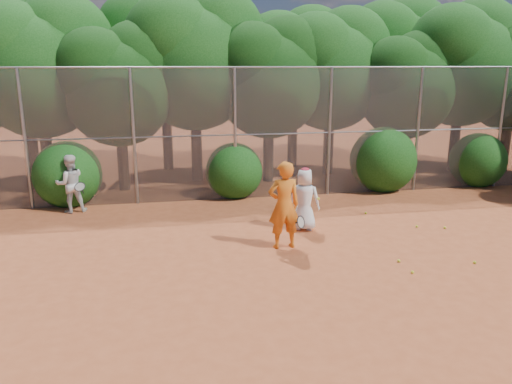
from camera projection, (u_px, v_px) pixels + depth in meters
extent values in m
plane|color=#9C4623|center=(327.00, 273.00, 10.11)|extent=(80.00, 80.00, 0.00)
cylinder|color=gray|center=(25.00, 140.00, 14.08)|extent=(0.09, 0.09, 4.00)
cylinder|color=gray|center=(134.00, 138.00, 14.61)|extent=(0.09, 0.09, 4.00)
cylinder|color=gray|center=(235.00, 135.00, 15.14)|extent=(0.09, 0.09, 4.00)
cylinder|color=gray|center=(329.00, 133.00, 15.67)|extent=(0.09, 0.09, 4.00)
cylinder|color=gray|center=(418.00, 130.00, 16.20)|extent=(0.09, 0.09, 4.00)
cylinder|color=gray|center=(500.00, 128.00, 16.73)|extent=(0.09, 0.09, 4.00)
cylinder|color=gray|center=(268.00, 67.00, 14.81)|extent=(20.00, 0.05, 0.05)
cylinder|color=gray|center=(267.00, 134.00, 15.32)|extent=(20.00, 0.04, 0.04)
cube|color=slate|center=(267.00, 134.00, 15.32)|extent=(20.00, 0.02, 4.00)
cylinder|color=black|center=(47.00, 151.00, 16.65)|extent=(0.38, 0.38, 2.52)
sphere|color=#124310|center=(39.00, 75.00, 16.03)|extent=(4.03, 4.03, 4.03)
sphere|color=#124310|center=(64.00, 43.00, 16.30)|extent=(3.23, 3.23, 3.23)
sphere|color=#124310|center=(10.00, 49.00, 15.41)|extent=(3.02, 3.02, 3.02)
cylinder|color=black|center=(123.00, 158.00, 16.47)|extent=(0.36, 0.36, 2.17)
sphere|color=black|center=(118.00, 92.00, 15.93)|extent=(3.47, 3.47, 3.47)
sphere|color=black|center=(139.00, 64.00, 16.17)|extent=(2.78, 2.78, 2.78)
sphere|color=black|center=(96.00, 70.00, 15.40)|extent=(2.60, 2.60, 2.60)
cylinder|color=black|center=(196.00, 144.00, 17.80)|extent=(0.39, 0.39, 2.66)
sphere|color=#124310|center=(194.00, 68.00, 17.14)|extent=(4.26, 4.26, 4.26)
sphere|color=#124310|center=(217.00, 37.00, 17.43)|extent=(3.40, 3.40, 3.40)
sphere|color=#124310|center=(171.00, 42.00, 16.49)|extent=(3.19, 3.19, 3.19)
cylinder|color=black|center=(268.00, 150.00, 17.72)|extent=(0.37, 0.37, 2.27)
sphere|color=black|center=(269.00, 86.00, 17.16)|extent=(3.64, 3.64, 3.64)
sphere|color=black|center=(287.00, 58.00, 17.40)|extent=(2.91, 2.91, 2.91)
sphere|color=black|center=(252.00, 64.00, 16.60)|extent=(2.73, 2.73, 2.73)
cylinder|color=black|center=(328.00, 142.00, 18.89)|extent=(0.38, 0.38, 2.45)
sphere|color=#124310|center=(331.00, 77.00, 18.29)|extent=(3.92, 3.92, 3.92)
sphere|color=#124310|center=(349.00, 49.00, 18.56)|extent=(3.14, 3.14, 3.14)
sphere|color=#124310|center=(316.00, 54.00, 17.69)|extent=(2.94, 2.94, 2.94)
cylinder|color=black|center=(402.00, 149.00, 18.43)|extent=(0.36, 0.36, 2.10)
sphere|color=black|center=(406.00, 92.00, 17.91)|extent=(3.36, 3.36, 3.36)
sphere|color=black|center=(420.00, 68.00, 18.14)|extent=(2.69, 2.69, 2.69)
sphere|color=black|center=(395.00, 73.00, 17.40)|extent=(2.52, 2.52, 2.52)
cylinder|color=black|center=(455.00, 138.00, 19.38)|extent=(0.39, 0.39, 2.59)
sphere|color=#124310|center=(462.00, 71.00, 18.74)|extent=(4.14, 4.14, 4.14)
sphere|color=#124310|center=(478.00, 43.00, 19.02)|extent=(3.32, 3.32, 3.32)
sphere|color=#124310|center=(451.00, 48.00, 18.11)|extent=(3.11, 3.11, 3.11)
cylinder|color=black|center=(505.00, 141.00, 19.48)|extent=(0.37, 0.37, 2.31)
sphere|color=black|center=(505.00, 62.00, 18.35)|extent=(2.77, 2.77, 2.77)
cylinder|color=black|center=(32.00, 140.00, 18.65)|extent=(0.39, 0.39, 2.62)
sphere|color=#124310|center=(24.00, 70.00, 18.00)|extent=(4.20, 4.20, 4.20)
sphere|color=#124310|center=(48.00, 40.00, 18.29)|extent=(3.36, 3.36, 3.36)
cylinder|color=black|center=(167.00, 134.00, 19.70)|extent=(0.40, 0.40, 2.80)
sphere|color=#124310|center=(164.00, 62.00, 19.01)|extent=(4.48, 4.48, 4.48)
sphere|color=#124310|center=(186.00, 32.00, 19.31)|extent=(3.58, 3.58, 3.58)
sphere|color=#124310|center=(141.00, 37.00, 18.33)|extent=(3.36, 3.36, 3.36)
cylinder|color=black|center=(292.00, 136.00, 20.23)|extent=(0.38, 0.38, 2.52)
sphere|color=#124310|center=(293.00, 73.00, 19.61)|extent=(4.03, 4.03, 4.03)
sphere|color=#124310|center=(311.00, 47.00, 19.89)|extent=(3.23, 3.23, 3.23)
sphere|color=#124310|center=(278.00, 52.00, 19.00)|extent=(3.02, 3.02, 3.02)
cylinder|color=black|center=(390.00, 129.00, 21.57)|extent=(0.40, 0.40, 2.73)
sphere|color=#124310|center=(394.00, 65.00, 20.90)|extent=(4.37, 4.37, 4.37)
sphere|color=#124310|center=(410.00, 38.00, 21.19)|extent=(3.49, 3.49, 3.49)
sphere|color=#124310|center=(381.00, 43.00, 20.23)|extent=(3.28, 3.28, 3.28)
sphere|color=#124310|center=(67.00, 171.00, 14.80)|extent=(2.00, 2.00, 2.00)
sphere|color=#124310|center=(234.00, 168.00, 15.70)|extent=(1.80, 1.80, 1.80)
sphere|color=#124310|center=(383.00, 157.00, 16.53)|extent=(2.20, 2.20, 2.20)
sphere|color=#124310|center=(478.00, 158.00, 17.19)|extent=(1.90, 1.90, 1.90)
imported|color=orange|center=(284.00, 205.00, 11.25)|extent=(0.76, 0.52, 2.02)
torus|color=black|center=(301.00, 222.00, 11.21)|extent=(0.30, 0.29, 0.30)
cylinder|color=black|center=(293.00, 223.00, 11.35)|extent=(0.21, 0.22, 0.11)
imported|color=white|center=(304.00, 199.00, 12.55)|extent=(0.90, 0.75, 1.59)
ellipsoid|color=red|center=(305.00, 170.00, 12.36)|extent=(0.22, 0.22, 0.13)
sphere|color=yellow|center=(318.00, 199.00, 12.40)|extent=(0.07, 0.07, 0.07)
imported|color=silver|center=(70.00, 184.00, 14.02)|extent=(0.93, 0.80, 1.65)
torus|color=black|center=(80.00, 187.00, 13.80)|extent=(0.34, 0.27, 0.24)
cylinder|color=black|center=(82.00, 190.00, 13.99)|extent=(0.07, 0.23, 0.21)
sphere|color=yellow|center=(417.00, 226.00, 12.86)|extent=(0.07, 0.07, 0.07)
sphere|color=yellow|center=(445.00, 228.00, 12.76)|extent=(0.07, 0.07, 0.07)
sphere|color=yellow|center=(412.00, 272.00, 10.04)|extent=(0.07, 0.07, 0.07)
sphere|color=yellow|center=(475.00, 262.00, 10.54)|extent=(0.07, 0.07, 0.07)
sphere|color=yellow|center=(399.00, 261.00, 10.62)|extent=(0.07, 0.07, 0.07)
sphere|color=yellow|center=(366.00, 213.00, 14.01)|extent=(0.07, 0.07, 0.07)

